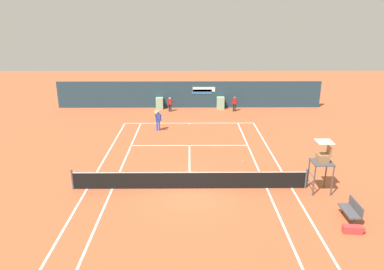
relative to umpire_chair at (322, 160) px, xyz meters
name	(u,v)px	position (x,y,z in m)	size (l,w,h in m)	color
ground_plane	(190,183)	(-6.57, 0.95, -1.74)	(80.00, 80.00, 0.01)	#B25633
tennis_net	(190,179)	(-6.57, 0.37, -1.23)	(12.10, 0.10, 1.07)	#4C4C51
sponsor_back_wall	(189,95)	(-6.56, 17.34, -0.54)	(25.00, 1.02, 2.50)	#233D4C
umpire_chair	(322,160)	(0.00, 0.00, 0.00)	(1.00, 1.00, 2.70)	#47474C
player_bench	(352,209)	(0.48, -2.66, -1.24)	(0.54, 1.31, 0.88)	#38383D
equipment_bag	(355,230)	(0.22, -3.67, -1.58)	(0.91, 0.38, 0.32)	#DB3838
player_on_baseline	(158,119)	(-8.98, 10.11, -0.80)	(0.51, 0.75, 1.80)	blue
ball_kid_left_post	(234,103)	(-2.42, 15.82, -0.95)	(0.46, 0.20, 1.37)	black
ball_kid_right_post	(170,103)	(-8.34, 15.82, -0.98)	(0.44, 0.19, 1.32)	black
tennis_ball_mid_court	(243,161)	(-3.30, 3.94, -1.71)	(0.07, 0.07, 0.07)	#CCE033
tennis_ball_near_service_line	(215,146)	(-4.85, 6.50, -1.71)	(0.07, 0.07, 0.07)	#CCE033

